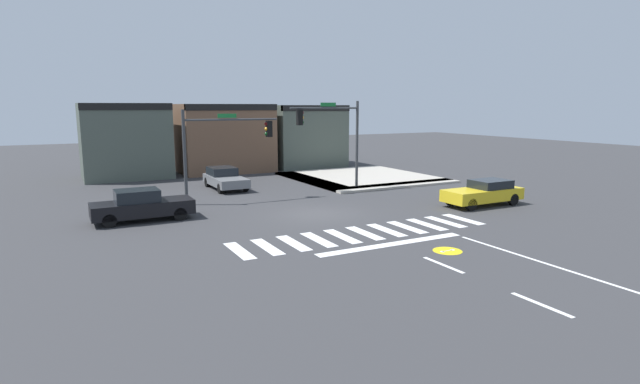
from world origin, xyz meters
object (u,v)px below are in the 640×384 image
(traffic_signal_northwest, at_px, (224,139))
(car_gray, at_px, (225,178))
(car_yellow, at_px, (484,193))
(traffic_signal_northeast, at_px, (333,129))
(car_black, at_px, (142,205))

(traffic_signal_northwest, bearing_deg, car_gray, 73.51)
(car_gray, relative_size, car_yellow, 0.96)
(traffic_signal_northeast, relative_size, car_gray, 1.30)
(traffic_signal_northwest, relative_size, car_gray, 1.26)
(car_black, bearing_deg, traffic_signal_northwest, 30.07)
(traffic_signal_northeast, bearing_deg, car_yellow, 121.25)
(car_gray, relative_size, car_black, 0.95)
(traffic_signal_northeast, distance_m, car_gray, 7.96)
(traffic_signal_northwest, xyz_separation_m, car_black, (-5.12, -2.96, -2.85))
(traffic_signal_northwest, height_order, traffic_signal_northeast, traffic_signal_northeast)
(car_black, relative_size, car_yellow, 1.01)
(traffic_signal_northwest, bearing_deg, car_black, -149.93)
(traffic_signal_northeast, height_order, car_yellow, traffic_signal_northeast)
(car_gray, xyz_separation_m, car_yellow, (11.01, -12.30, 0.02))
(car_yellow, bearing_deg, traffic_signal_northeast, -58.75)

